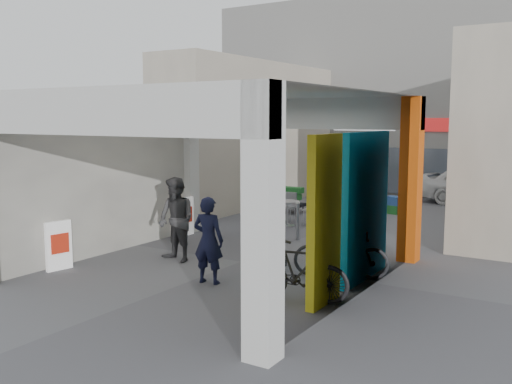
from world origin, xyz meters
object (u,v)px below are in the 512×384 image
Objects in this scene: produce_stand at (285,202)px; border_collie at (275,255)px; cafe_set at (289,213)px; man_with_dog at (208,240)px; white_van at (485,185)px; bicycle_front at (341,253)px; man_back_turned at (176,220)px; man_crates at (365,183)px; man_elderly at (323,230)px; bicycle_rear at (299,271)px.

produce_stand is 7.03m from border_collie.
cafe_set is at bearing 122.74° from border_collie.
man_with_dog is 12.91m from white_van.
border_collie is 1.46m from bicycle_front.
man_back_turned is at bearing -73.56° from produce_stand.
man_crates reaches higher than bicycle_front.
man_crates is at bearing -96.51° from man_with_dog.
man_crates is 0.47× the size of white_van.
cafe_set is 3.27m from man_crates.
produce_stand is at bearing 124.51° from border_collie.
white_van is (5.25, 4.81, 0.40)m from produce_stand.
white_van is at bearing 58.00° from cafe_set.
man_crates reaches higher than produce_stand.
man_elderly is (2.91, -3.80, 0.46)m from cafe_set.
man_with_dog is (2.75, -7.85, 0.49)m from produce_stand.
man_elderly is at bearing 96.07° from man_crates.
cafe_set is 2.13m from produce_stand.
bicycle_rear is (3.55, -6.09, 0.21)m from cafe_set.
man_back_turned reaches higher than cafe_set.
border_collie is 0.39× the size of bicycle_rear.
bicycle_front is at bearing -46.29° from produce_stand.
man_elderly is (2.83, 1.29, -0.14)m from man_back_turned.
man_crates reaches higher than white_van.
man_with_dog is 1.83m from man_back_turned.
produce_stand is 8.34m from man_with_dog.
cafe_set is 5.13m from man_back_turned.
man_back_turned is 1.06× the size of bicycle_rear.
cafe_set is 7.05m from bicycle_rear.
bicycle_front is at bearing -173.89° from white_van.
white_van is (2.50, 12.67, -0.09)m from man_with_dog.
man_back_turned reaches higher than white_van.
bicycle_rear is at bearing 169.16° from man_with_dog.
man_crates reaches higher than bicycle_rear.
white_van is (2.01, 11.05, 0.46)m from border_collie.
border_collie is 7.50m from man_crates.
bicycle_front is 11.03m from white_van.
man_back_turned reaches higher than bicycle_rear.
produce_stand is 0.68× the size of man_back_turned.
man_back_turned is 0.42× the size of white_van.
man_crates reaches higher than cafe_set.
man_back_turned is (-2.05, -0.66, 0.64)m from border_collie.
man_elderly is at bearing 29.10° from bicycle_front.
man_back_turned is 3.59m from bicycle_front.
produce_stand is 0.62× the size of man_crates.
produce_stand is at bearing 110.69° from man_back_turned.
border_collie is 0.16× the size of white_van.
cafe_set is at bearing 101.77° from man_back_turned.
cafe_set is 1.16× the size of produce_stand.
cafe_set is 0.33× the size of white_van.
cafe_set is 0.83× the size of bicycle_rear.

